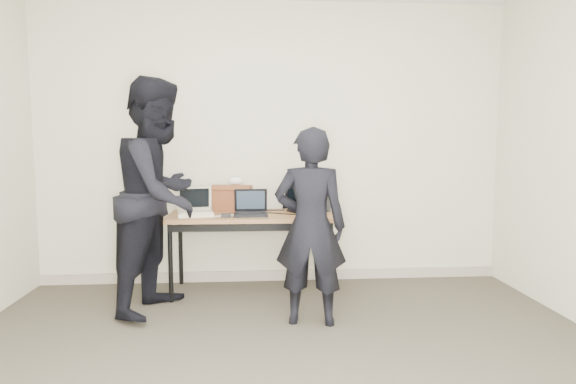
{
  "coord_description": "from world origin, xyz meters",
  "views": [
    {
      "loc": [
        -0.2,
        -2.43,
        1.38
      ],
      "look_at": [
        0.1,
        1.6,
        0.95
      ],
      "focal_mm": 30.0,
      "sensor_mm": 36.0,
      "label": 1
    }
  ],
  "objects": [
    {
      "name": "room",
      "position": [
        0.0,
        0.0,
        1.35
      ],
      "size": [
        4.6,
        4.6,
        2.8
      ],
      "color": "#423C32",
      "rests_on": "ground"
    },
    {
      "name": "desk",
      "position": [
        -0.21,
        1.89,
        0.66
      ],
      "size": [
        1.51,
        0.67,
        0.72
      ],
      "rotation": [
        0.0,
        0.0,
        -0.01
      ],
      "color": "brown",
      "rests_on": "ground"
    },
    {
      "name": "laptop_beige",
      "position": [
        -0.71,
        1.87,
        0.77
      ],
      "size": [
        0.35,
        0.35,
        0.25
      ],
      "rotation": [
        0.0,
        0.0,
        0.17
      ],
      "color": "beige",
      "rests_on": "desk"
    },
    {
      "name": "laptop_center",
      "position": [
        -0.22,
        1.84,
        0.77
      ],
      "size": [
        0.3,
        0.28,
        0.23
      ],
      "rotation": [
        0.0,
        0.0,
        -0.0
      ],
      "color": "black",
      "rests_on": "desk"
    },
    {
      "name": "laptop_right",
      "position": [
        0.29,
        2.05,
        0.77
      ],
      "size": [
        0.43,
        0.43,
        0.24
      ],
      "rotation": [
        0.0,
        0.0,
        0.53
      ],
      "color": "black",
      "rests_on": "desk"
    },
    {
      "name": "leather_satchel",
      "position": [
        -0.39,
        2.12,
        0.85
      ],
      "size": [
        0.38,
        0.24,
        0.25
      ],
      "rotation": [
        0.0,
        0.0,
        -0.17
      ],
      "color": "brown",
      "rests_on": "desk"
    },
    {
      "name": "tissue",
      "position": [
        -0.36,
        2.13,
        1.0
      ],
      "size": [
        0.14,
        0.11,
        0.08
      ],
      "primitive_type": "ellipsoid",
      "rotation": [
        0.0,
        0.0,
        0.09
      ],
      "color": "white",
      "rests_on": "leather_satchel"
    },
    {
      "name": "equipment_box",
      "position": [
        0.42,
        2.09,
        0.79
      ],
      "size": [
        0.25,
        0.22,
        0.14
      ],
      "primitive_type": "cube",
      "rotation": [
        0.0,
        0.0,
        -0.08
      ],
      "color": "black",
      "rests_on": "desk"
    },
    {
      "name": "power_brick",
      "position": [
        -0.43,
        1.73,
        0.74
      ],
      "size": [
        0.08,
        0.05,
        0.03
      ],
      "primitive_type": "cube",
      "rotation": [
        0.0,
        0.0,
        -0.01
      ],
      "color": "black",
      "rests_on": "desk"
    },
    {
      "name": "cables",
      "position": [
        -0.05,
        1.88,
        0.72
      ],
      "size": [
        0.97,
        0.41,
        0.01
      ],
      "rotation": [
        0.0,
        0.0,
        -0.06
      ],
      "color": "silver",
      "rests_on": "desk"
    },
    {
      "name": "person_typist",
      "position": [
        0.23,
        1.09,
        0.74
      ],
      "size": [
        0.59,
        0.43,
        1.48
      ],
      "primitive_type": "imported",
      "rotation": [
        0.0,
        0.0,
        2.99
      ],
      "color": "black",
      "rests_on": "ground"
    },
    {
      "name": "person_observer",
      "position": [
        -0.95,
        1.49,
        0.94
      ],
      "size": [
        0.97,
        1.1,
        1.88
      ],
      "primitive_type": "imported",
      "rotation": [
        0.0,
        0.0,
        1.24
      ],
      "color": "black",
      "rests_on": "ground"
    },
    {
      "name": "baseboard",
      "position": [
        0.0,
        2.23,
        0.05
      ],
      "size": [
        4.5,
        0.03,
        0.1
      ],
      "primitive_type": "cube",
      "color": "#A89C8B",
      "rests_on": "ground"
    }
  ]
}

